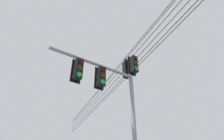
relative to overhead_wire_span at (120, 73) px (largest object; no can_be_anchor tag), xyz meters
name	(u,v)px	position (x,y,z in m)	size (l,w,h in m)	color
signal_mast_assembly	(118,92)	(-1.15, 0.93, -1.86)	(0.97, 4.25, 7.39)	gray
overhead_wire_span	(120,73)	(0.00, 0.00, 0.00)	(24.13, 2.83, 1.67)	black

